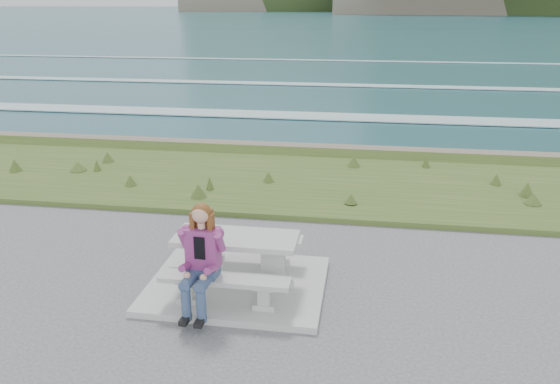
{
  "coord_description": "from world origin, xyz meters",
  "views": [
    {
      "loc": [
        1.78,
        -7.09,
        4.06
      ],
      "look_at": [
        0.46,
        1.2,
        1.14
      ],
      "focal_mm": 35.0,
      "sensor_mm": 36.0,
      "label": 1
    }
  ],
  "objects_px": {
    "picnic_table": "(236,246)",
    "bench_seaward": "(247,241)",
    "seated_woman": "(200,274)",
    "bench_landward": "(225,284)"
  },
  "relations": [
    {
      "from": "picnic_table",
      "to": "seated_woman",
      "type": "xyz_separation_m",
      "value": [
        -0.3,
        -0.84,
        -0.04
      ]
    },
    {
      "from": "bench_landward",
      "to": "seated_woman",
      "type": "bearing_deg",
      "value": -154.52
    },
    {
      "from": "picnic_table",
      "to": "bench_seaward",
      "type": "height_order",
      "value": "picnic_table"
    },
    {
      "from": "picnic_table",
      "to": "seated_woman",
      "type": "distance_m",
      "value": 0.89
    },
    {
      "from": "bench_seaward",
      "to": "seated_woman",
      "type": "relative_size",
      "value": 1.21
    },
    {
      "from": "picnic_table",
      "to": "bench_seaward",
      "type": "distance_m",
      "value": 0.74
    },
    {
      "from": "picnic_table",
      "to": "bench_landward",
      "type": "height_order",
      "value": "picnic_table"
    },
    {
      "from": "picnic_table",
      "to": "bench_landward",
      "type": "xyz_separation_m",
      "value": [
        0.0,
        -0.7,
        -0.23
      ]
    },
    {
      "from": "picnic_table",
      "to": "bench_seaward",
      "type": "xyz_separation_m",
      "value": [
        0.0,
        0.7,
        -0.23
      ]
    },
    {
      "from": "picnic_table",
      "to": "bench_seaward",
      "type": "bearing_deg",
      "value": 90.0
    }
  ]
}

